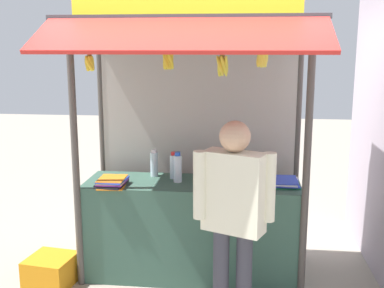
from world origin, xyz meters
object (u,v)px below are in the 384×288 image
magazine_stack_far_left (112,182)px  water_bottle_mid_right (178,168)px  banana_bunch_inner_left (90,63)px  water_bottle_back_left (174,166)px  banana_bunch_leftmost (222,65)px  magazine_stack_center (251,185)px  magazine_stack_front_left (284,182)px  banana_bunch_rightmost (168,60)px  vendor_person (234,206)px  plastic_crate (51,271)px  water_bottle_left (229,165)px  water_bottle_front_right (154,164)px  banana_bunch_inner_right (262,58)px

magazine_stack_far_left → water_bottle_mid_right: bearing=19.7°
magazine_stack_far_left → banana_bunch_inner_left: banana_bunch_inner_left is taller
water_bottle_back_left → banana_bunch_leftmost: size_ratio=0.75×
magazine_stack_center → banana_bunch_leftmost: (-0.24, -0.26, 1.02)m
magazine_stack_front_left → banana_bunch_leftmost: (-0.53, -0.41, 1.02)m
banana_bunch_rightmost → vendor_person: (0.53, -0.37, -1.03)m
banana_bunch_leftmost → plastic_crate: bearing=178.2°
magazine_stack_far_left → banana_bunch_rightmost: banana_bunch_rightmost is taller
water_bottle_back_left → water_bottle_left: size_ratio=0.82×
magazine_stack_center → plastic_crate: magazine_stack_center is taller
magazine_stack_center → magazine_stack_front_left: (0.29, 0.15, -0.00)m
water_bottle_front_right → plastic_crate: 1.32m
water_bottle_front_right → banana_bunch_leftmost: 1.27m
vendor_person → plastic_crate: 1.84m
water_bottle_front_right → banana_bunch_inner_right: bearing=-30.8°
water_bottle_left → banana_bunch_leftmost: banana_bunch_leftmost is taller
water_bottle_left → water_bottle_front_right: (-0.70, 0.08, -0.02)m
banana_bunch_inner_left → banana_bunch_leftmost: bearing=0.0°
water_bottle_back_left → banana_bunch_leftmost: banana_bunch_leftmost is taller
banana_bunch_inner_left → banana_bunch_rightmost: bearing=0.1°
magazine_stack_center → water_bottle_back_left: bearing=160.6°
magazine_stack_far_left → vendor_person: size_ratio=0.20×
water_bottle_mid_right → vendor_person: size_ratio=0.18×
magazine_stack_front_left → banana_bunch_rightmost: size_ratio=1.17×
banana_bunch_rightmost → water_bottle_front_right: bearing=112.4°
banana_bunch_leftmost → water_bottle_mid_right: bearing=135.3°
magazine_stack_far_left → vendor_person: bearing=-28.2°
magazine_stack_far_left → banana_bunch_rightmost: (0.54, -0.21, 1.05)m
water_bottle_back_left → magazine_stack_far_left: 0.59m
water_bottle_front_right → water_bottle_mid_right: (0.25, -0.17, 0.01)m
magazine_stack_far_left → banana_bunch_rightmost: 1.20m
water_bottle_mid_right → magazine_stack_center: 0.67m
banana_bunch_inner_right → magazine_stack_front_left: bearing=59.9°
water_bottle_back_left → water_bottle_front_right: bearing=163.0°
banana_bunch_leftmost → magazine_stack_front_left: bearing=37.5°
magazine_stack_center → magazine_stack_front_left: size_ratio=0.96×
water_bottle_left → vendor_person: (0.06, -0.86, -0.08)m
magazine_stack_front_left → banana_bunch_inner_right: (-0.24, -0.41, 1.08)m
water_bottle_mid_right → magazine_stack_far_left: size_ratio=0.89×
banana_bunch_inner_right → banana_bunch_inner_left: size_ratio=0.88×
water_bottle_mid_right → water_bottle_front_right: bearing=145.7°
banana_bunch_leftmost → magazine_stack_far_left: bearing=167.7°
water_bottle_back_left → banana_bunch_rightmost: bearing=-85.2°
magazine_stack_center → banana_bunch_rightmost: size_ratio=1.12×
banana_bunch_rightmost → plastic_crate: size_ratio=0.74×
water_bottle_left → banana_bunch_inner_right: banana_bunch_inner_right is taller
banana_bunch_inner_left → plastic_crate: banana_bunch_inner_left is taller
magazine_stack_front_left → vendor_person: vendor_person is taller
water_bottle_left → water_bottle_front_right: bearing=173.6°
water_bottle_back_left → water_bottle_mid_right: water_bottle_mid_right is taller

